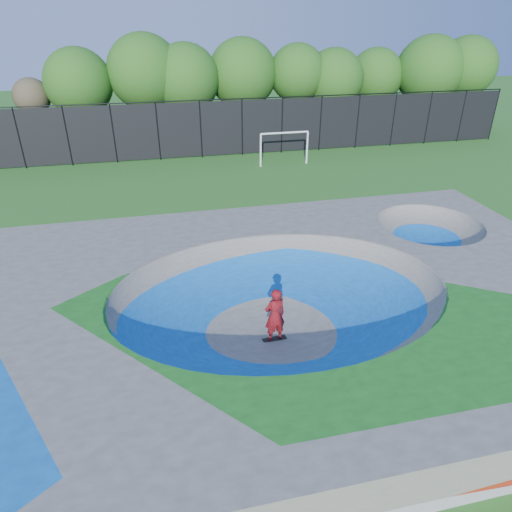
% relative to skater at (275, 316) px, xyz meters
% --- Properties ---
extents(ground, '(120.00, 120.00, 0.00)m').
position_rel_skater_xyz_m(ground, '(0.36, 0.71, -0.95)').
color(ground, '#25621B').
rests_on(ground, ground).
extents(skate_deck, '(22.00, 14.00, 1.50)m').
position_rel_skater_xyz_m(skate_deck, '(0.36, 0.71, -0.20)').
color(skate_deck, gray).
rests_on(skate_deck, ground).
extents(skater, '(0.77, 0.58, 1.90)m').
position_rel_skater_xyz_m(skater, '(0.00, 0.00, 0.00)').
color(skater, red).
rests_on(skater, ground).
extents(skateboard, '(0.79, 0.27, 0.05)m').
position_rel_skater_xyz_m(skateboard, '(0.00, 0.00, -0.92)').
color(skateboard, black).
rests_on(skateboard, ground).
extents(soccer_goal, '(3.42, 0.12, 2.26)m').
position_rel_skater_xyz_m(soccer_goal, '(5.64, 18.54, 0.62)').
color(soccer_goal, white).
rests_on(soccer_goal, ground).
extents(fence, '(48.09, 0.09, 4.04)m').
position_rel_skater_xyz_m(fence, '(0.36, 21.71, 1.15)').
color(fence, black).
rests_on(fence, ground).
extents(treeline, '(52.28, 7.10, 8.22)m').
position_rel_skater_xyz_m(treeline, '(0.41, 26.17, 4.14)').
color(treeline, '#4D3C26').
rests_on(treeline, ground).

